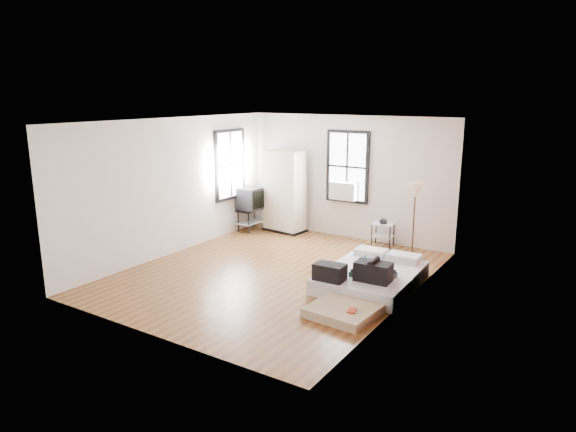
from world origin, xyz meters
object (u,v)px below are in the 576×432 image
Objects in this scene: floor_lamp at (415,195)px; tv_stand at (251,200)px; mattress_bare at (362,295)px; side_table at (383,228)px; mattress_main at (370,275)px; wardrobe at (285,192)px.

tv_stand is (-4.06, 0.02, -0.56)m from floor_lamp.
mattress_bare is 3.25m from side_table.
mattress_main is 1.33× the size of floor_lamp.
floor_lamp is at bearing 1.32° from tv_stand.
side_table is at bearing 150.26° from floor_lamp.
mattress_main is 4.02m from wardrobe.
floor_lamp is at bearing -29.74° from side_table.
floor_lamp reaches higher than mattress_bare.
side_table is at bearing 9.63° from tv_stand.
wardrobe is 1.26× the size of floor_lamp.
floor_lamp is at bearing 96.39° from mattress_bare.
mattress_bare is 1.78× the size of tv_stand.
mattress_bare is at bearing -73.35° from side_table.
mattress_bare is at bearing -30.84° from tv_stand.
mattress_bare is at bearing -78.18° from mattress_main.
mattress_main is 1.06× the size of wardrobe.
mattress_main reaches higher than mattress_bare.
wardrobe reaches higher than mattress_bare.
wardrobe is at bearing 29.60° from tv_stand.
mattress_main is 4.42m from tv_stand.
floor_lamp is (0.83, -0.48, 0.92)m from side_table.
mattress_main is at bearing 108.33° from mattress_bare.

